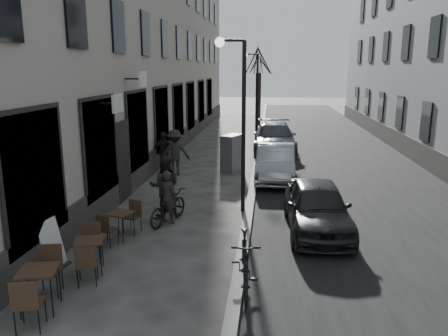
% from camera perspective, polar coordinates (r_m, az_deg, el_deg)
% --- Properties ---
extents(ground, '(120.00, 120.00, 0.00)m').
position_cam_1_polar(ground, '(7.92, -0.52, -19.42)').
color(ground, '#3A3835').
rests_on(ground, ground).
extents(road, '(7.30, 60.00, 0.00)m').
position_cam_1_polar(road, '(23.24, 13.60, 2.03)').
color(road, black).
rests_on(road, ground).
extents(kerb, '(0.25, 60.00, 0.12)m').
position_cam_1_polar(kerb, '(23.04, 4.57, 2.40)').
color(kerb, gray).
rests_on(kerb, ground).
extents(streetlamp_near, '(0.90, 0.28, 5.09)m').
position_cam_1_polar(streetlamp_near, '(12.73, 1.82, 8.04)').
color(streetlamp_near, black).
rests_on(streetlamp_near, ground).
extents(streetlamp_far, '(0.90, 0.28, 5.09)m').
position_cam_1_polar(streetlamp_far, '(24.69, 3.96, 10.36)').
color(streetlamp_far, black).
rests_on(streetlamp_far, ground).
extents(tree_near, '(2.40, 2.40, 5.70)m').
position_cam_1_polar(tree_near, '(27.67, 4.41, 13.73)').
color(tree_near, black).
rests_on(tree_near, ground).
extents(tree_far, '(2.40, 2.40, 5.70)m').
position_cam_1_polar(tree_far, '(33.66, 4.75, 13.57)').
color(tree_far, black).
rests_on(tree_far, ground).
extents(bistro_set_a, '(0.77, 1.64, 0.94)m').
position_cam_1_polar(bistro_set_a, '(8.63, -22.94, -13.96)').
color(bistro_set_a, '#2F2115').
rests_on(bistro_set_a, ground).
extents(bistro_set_b, '(0.82, 1.50, 0.86)m').
position_cam_1_polar(bistro_set_b, '(9.78, -17.17, -10.53)').
color(bistro_set_b, '#2F2115').
rests_on(bistro_set_b, ground).
extents(bistro_set_c, '(0.77, 1.45, 0.83)m').
position_cam_1_polar(bistro_set_c, '(11.42, -13.38, -6.96)').
color(bistro_set_c, '#2F2115').
rests_on(bistro_set_c, ground).
extents(sign_board, '(0.46, 0.67, 1.08)m').
position_cam_1_polar(sign_board, '(10.23, -21.46, -9.84)').
color(sign_board, black).
rests_on(sign_board, ground).
extents(utility_cabinet, '(0.93, 1.17, 1.55)m').
position_cam_1_polar(utility_cabinet, '(18.26, 1.04, 1.96)').
color(utility_cabinet, '#5A595B').
rests_on(utility_cabinet, ground).
extents(bicycle, '(1.13, 1.85, 0.92)m').
position_cam_1_polar(bicycle, '(12.33, -7.35, -5.05)').
color(bicycle, black).
rests_on(bicycle, ground).
extents(cyclist_rider, '(0.63, 0.52, 1.50)m').
position_cam_1_polar(cyclist_rider, '(12.24, -7.39, -3.75)').
color(cyclist_rider, black).
rests_on(cyclist_rider, ground).
extents(pedestrian_near, '(1.01, 0.85, 1.83)m').
position_cam_1_polar(pedestrian_near, '(12.70, -7.71, -2.38)').
color(pedestrian_near, black).
rests_on(pedestrian_near, ground).
extents(pedestrian_mid, '(1.34, 0.99, 1.85)m').
position_cam_1_polar(pedestrian_mid, '(17.72, -6.43, 2.03)').
color(pedestrian_mid, '#262521').
rests_on(pedestrian_mid, ground).
extents(pedestrian_far, '(1.07, 0.76, 1.69)m').
position_cam_1_polar(pedestrian_far, '(18.22, -7.91, 2.04)').
color(pedestrian_far, black).
rests_on(pedestrian_far, ground).
extents(car_near, '(1.73, 4.00, 1.34)m').
position_cam_1_polar(car_near, '(11.83, 12.06, -4.93)').
color(car_near, black).
rests_on(car_near, ground).
extents(car_mid, '(1.49, 4.12, 1.35)m').
position_cam_1_polar(car_mid, '(17.00, 6.72, 0.71)').
color(car_mid, '#9B9EA3').
rests_on(car_mid, ground).
extents(car_far, '(2.21, 5.23, 1.51)m').
position_cam_1_polar(car_far, '(22.56, 6.61, 3.92)').
color(car_far, '#393D43').
rests_on(car_far, ground).
extents(moped, '(0.72, 1.94, 1.14)m').
position_cam_1_polar(moped, '(8.62, 2.74, -12.27)').
color(moped, black).
rests_on(moped, ground).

